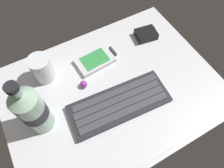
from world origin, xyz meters
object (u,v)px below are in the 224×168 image
object	(u,v)px
keyboard	(119,104)
juice_cup	(43,69)
charger_block	(146,34)
trackball_mouse	(84,84)
handheld_device	(97,60)
water_bottle	(32,109)

from	to	relation	value
keyboard	juice_cup	bearing A→B (deg)	127.91
charger_block	trackball_mouse	size ratio (longest dim) A/B	3.18
handheld_device	water_bottle	size ratio (longest dim) A/B	0.63
handheld_device	charger_block	world-z (taller)	charger_block
juice_cup	trackball_mouse	distance (cm)	12.94
keyboard	handheld_device	bearing A→B (deg)	85.46
water_bottle	trackball_mouse	size ratio (longest dim) A/B	9.45
keyboard	handheld_device	world-z (taller)	keyboard
handheld_device	keyboard	bearing A→B (deg)	-94.54
water_bottle	charger_block	world-z (taller)	water_bottle
trackball_mouse	keyboard	bearing A→B (deg)	-59.15
water_bottle	keyboard	bearing A→B (deg)	-15.69
trackball_mouse	handheld_device	bearing A→B (deg)	40.37
handheld_device	trackball_mouse	xyz separation A→B (cm)	(-7.66, -6.51, 0.37)
handheld_device	water_bottle	distance (cm)	26.35
juice_cup	trackball_mouse	world-z (taller)	juice_cup
charger_block	handheld_device	bearing A→B (deg)	-176.89
keyboard	handheld_device	distance (cm)	17.12
juice_cup	charger_block	size ratio (longest dim) A/B	1.21
keyboard	trackball_mouse	distance (cm)	12.30
handheld_device	water_bottle	bearing A→B (deg)	-153.51
keyboard	water_bottle	xyz separation A→B (cm)	(-21.03, 5.91, 8.20)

